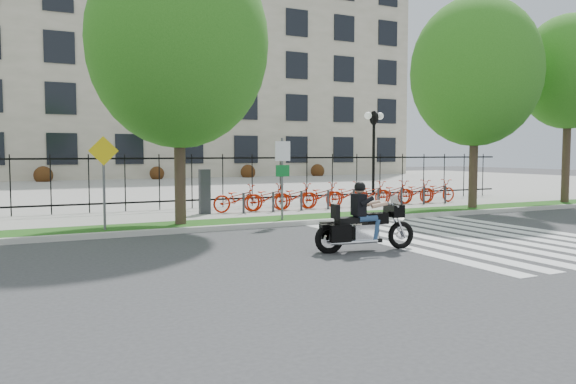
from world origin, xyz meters
name	(u,v)px	position (x,y,z in m)	size (l,w,h in m)	color
ground	(311,252)	(0.00, 0.00, 0.00)	(120.00, 120.00, 0.00)	#343436
curb	(243,227)	(0.00, 4.10, 0.07)	(60.00, 0.20, 0.15)	#B3B2A9
grass_verge	(233,223)	(0.00, 4.95, 0.07)	(60.00, 1.50, 0.15)	#1B4E13
sidewalk	(207,215)	(0.00, 7.45, 0.07)	(60.00, 3.50, 0.15)	gray
plaza	(119,187)	(0.00, 25.00, 0.05)	(80.00, 34.00, 0.10)	gray
crosswalk_stripes	(474,237)	(4.83, 0.00, 0.01)	(5.70, 8.00, 0.01)	silver
iron_fence	(192,181)	(0.00, 9.20, 1.15)	(30.00, 0.06, 2.00)	black
office_building	(80,69)	(0.00, 44.92, 9.97)	(60.00, 21.90, 20.15)	#9D957F
lamp_post_right	(374,132)	(10.00, 12.00, 3.21)	(1.06, 0.70, 4.25)	black
street_tree_1	(178,44)	(-1.60, 4.95, 5.27)	(5.13, 5.13, 8.07)	#35241D
street_tree_2	(475,72)	(9.61, 4.95, 5.19)	(4.80, 4.80, 7.81)	#35241D
street_tree_3	(569,72)	(14.72, 4.95, 5.50)	(4.07, 4.07, 7.71)	#35241D
bike_share_station	(345,194)	(5.37, 7.20, 0.63)	(11.08, 0.86, 1.50)	#2D2D33
sign_pole_regulatory	(282,168)	(1.48, 4.58, 1.74)	(0.50, 0.09, 2.50)	#59595B
sign_pole_warning	(104,170)	(-3.75, 4.58, 1.74)	(0.78, 0.09, 2.49)	#59595B
motorcycle_rider	(365,223)	(1.12, -0.45, 0.63)	(2.43, 0.84, 1.88)	black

